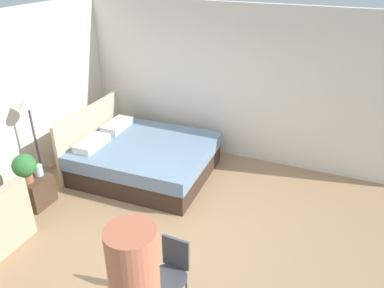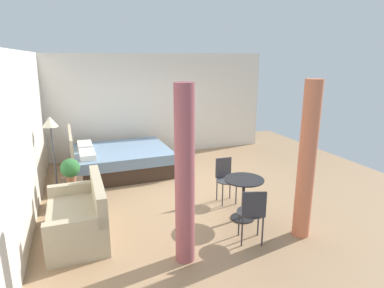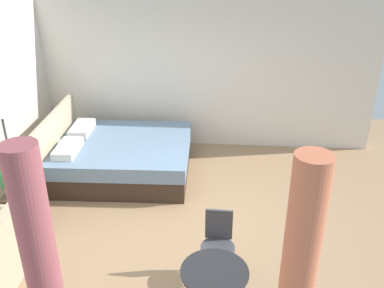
% 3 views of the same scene
% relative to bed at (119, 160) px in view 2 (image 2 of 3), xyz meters
% --- Properties ---
extents(ground_plane, '(8.42, 9.17, 0.02)m').
position_rel_bed_xyz_m(ground_plane, '(-1.38, -1.38, -0.32)').
color(ground_plane, '#9E7A56').
extents(wall_back, '(8.42, 0.12, 2.80)m').
position_rel_bed_xyz_m(wall_back, '(-1.38, 1.71, 1.08)').
color(wall_back, silver).
rests_on(wall_back, ground).
extents(wall_right, '(0.12, 6.17, 2.80)m').
position_rel_bed_xyz_m(wall_right, '(1.33, -1.38, 1.08)').
color(wall_right, silver).
rests_on(wall_right, ground).
extents(bed, '(1.95, 2.28, 1.10)m').
position_rel_bed_xyz_m(bed, '(0.00, 0.00, 0.00)').
color(bed, '#38281E').
rests_on(bed, ground).
extents(couch, '(1.51, 0.85, 0.89)m').
position_rel_bed_xyz_m(couch, '(-2.74, 0.94, -0.01)').
color(couch, tan).
rests_on(couch, ground).
extents(nightstand, '(0.46, 0.41, 0.46)m').
position_rel_bed_xyz_m(nightstand, '(-1.47, 1.05, -0.08)').
color(nightstand, '#473323').
rests_on(nightstand, ground).
extents(potted_plant, '(0.35, 0.35, 0.46)m').
position_rel_bed_xyz_m(potted_plant, '(-1.57, 1.04, 0.41)').
color(potted_plant, '#935B3D').
rests_on(potted_plant, nightstand).
extents(vase, '(0.13, 0.13, 0.17)m').
position_rel_bed_xyz_m(vase, '(-1.35, 1.03, 0.23)').
color(vase, silver).
rests_on(vase, nightstand).
extents(floor_lamp, '(0.29, 0.29, 1.61)m').
position_rel_bed_xyz_m(floor_lamp, '(-1.02, 1.34, 1.03)').
color(floor_lamp, '#3F3F44').
rests_on(floor_lamp, ground).
extents(balcony_table, '(0.67, 0.67, 0.72)m').
position_rel_bed_xyz_m(balcony_table, '(-3.08, -1.68, 0.19)').
color(balcony_table, black).
rests_on(balcony_table, ground).
extents(cafe_chair_near_window, '(0.54, 0.54, 0.87)m').
position_rel_bed_xyz_m(cafe_chair_near_window, '(-3.81, -1.43, 0.22)').
color(cafe_chair_near_window, '#2D2D33').
rests_on(cafe_chair_near_window, ground).
extents(cafe_chair_near_couch, '(0.41, 0.41, 0.84)m').
position_rel_bed_xyz_m(cafe_chair_near_couch, '(-2.30, -1.71, 0.19)').
color(cafe_chair_near_couch, '#3F3F44').
rests_on(cafe_chair_near_couch, ground).
extents(curtain_left, '(0.26, 0.26, 2.39)m').
position_rel_bed_xyz_m(curtain_left, '(-3.84, -2.29, 0.88)').
color(curtain_left, '#D1704C').
rests_on(curtain_left, ground).
extents(curtain_right, '(0.26, 0.26, 2.39)m').
position_rel_bed_xyz_m(curtain_right, '(-3.84, -0.39, 0.88)').
color(curtain_right, '#994C51').
rests_on(curtain_right, ground).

